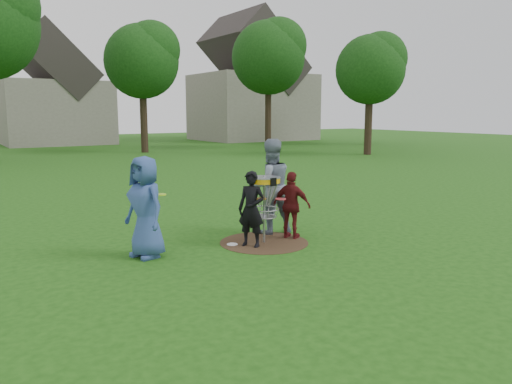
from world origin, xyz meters
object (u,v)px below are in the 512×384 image
player_blue (145,207)px  player_grey (270,186)px  disc_golf_basket (264,193)px  player_maroon (292,205)px  player_black (251,209)px

player_blue → player_grey: player_grey is taller
player_grey → disc_golf_basket: (-0.59, -0.64, -0.01)m
player_grey → player_maroon: size_ratio=1.46×
disc_golf_basket → player_black: bearing=-164.2°
player_grey → player_black: bearing=50.1°
player_maroon → disc_golf_basket: player_maroon is taller
player_black → player_blue: bearing=-135.5°
player_black → disc_golf_basket: bearing=72.6°
player_black → player_grey: bearing=94.9°
player_blue → player_black: 2.05m
player_maroon → disc_golf_basket: 0.75m
player_blue → player_maroon: size_ratio=1.32×
player_black → player_grey: (0.96, 0.75, 0.28)m
player_black → player_maroon: bearing=61.5°
player_black → player_maroon: (1.05, 0.09, -0.04)m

